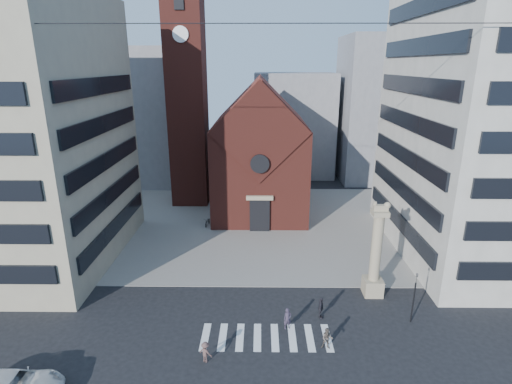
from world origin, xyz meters
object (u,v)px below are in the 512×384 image
(lion_column, at_px, (375,259))
(pedestrian_2, at_px, (321,308))
(traffic_light, at_px, (414,297))
(pedestrian_1, at_px, (327,339))
(scooter_0, at_px, (208,222))
(pedestrian_0, at_px, (288,319))

(lion_column, height_order, pedestrian_2, lion_column)
(traffic_light, bearing_deg, pedestrian_1, -156.13)
(scooter_0, bearing_deg, pedestrian_0, -57.71)
(traffic_light, bearing_deg, scooter_0, 133.57)
(lion_column, height_order, traffic_light, lion_column)
(pedestrian_1, bearing_deg, traffic_light, 31.57)
(lion_column, bearing_deg, traffic_light, -63.54)
(pedestrian_0, distance_m, pedestrian_2, 3.05)
(traffic_light, height_order, pedestrian_0, traffic_light)
(pedestrian_0, relative_size, pedestrian_1, 1.05)
(pedestrian_1, bearing_deg, pedestrian_0, 147.66)
(traffic_light, height_order, pedestrian_1, traffic_light)
(traffic_light, xyz_separation_m, pedestrian_1, (-7.12, -3.15, -1.47))
(traffic_light, bearing_deg, pedestrian_0, -174.74)
(traffic_light, xyz_separation_m, scooter_0, (-18.54, 19.50, -1.73))
(lion_column, relative_size, pedestrian_0, 5.04)
(pedestrian_1, distance_m, pedestrian_2, 3.61)
(lion_column, height_order, pedestrian_0, lion_column)
(lion_column, bearing_deg, pedestrian_0, -147.89)
(lion_column, xyz_separation_m, pedestrian_1, (-5.13, -7.15, -2.64))
(pedestrian_0, height_order, scooter_0, pedestrian_0)
(lion_column, bearing_deg, pedestrian_2, -145.09)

